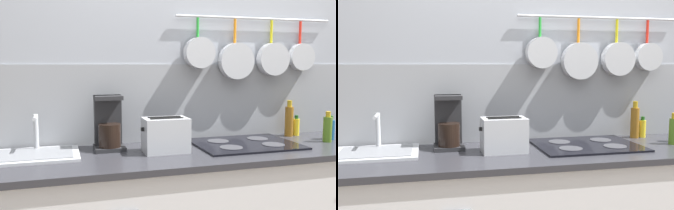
% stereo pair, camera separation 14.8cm
% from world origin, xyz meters
% --- Properties ---
extents(wall_back, '(7.20, 0.15, 2.60)m').
position_xyz_m(wall_back, '(0.00, 0.36, 1.28)').
color(wall_back, '#999EA8').
rests_on(wall_back, ground_plane).
extents(countertop, '(2.70, 0.64, 0.03)m').
position_xyz_m(countertop, '(0.00, 0.00, 0.91)').
color(countertop, '#2D2D33').
rests_on(countertop, cabinet_base).
extents(sink_basin, '(0.46, 0.36, 0.22)m').
position_xyz_m(sink_basin, '(-1.08, 0.13, 0.94)').
color(sink_basin, '#B7BABF').
rests_on(sink_basin, countertop).
extents(coffee_maker, '(0.18, 0.17, 0.32)m').
position_xyz_m(coffee_maker, '(-0.67, 0.19, 1.06)').
color(coffee_maker, '#262628').
rests_on(coffee_maker, countertop).
extents(toaster, '(0.27, 0.17, 0.20)m').
position_xyz_m(toaster, '(-0.36, 0.03, 1.02)').
color(toaster, '#B7BABF').
rests_on(toaster, countertop).
extents(cooktop, '(0.63, 0.48, 0.01)m').
position_xyz_m(cooktop, '(0.17, 0.07, 0.93)').
color(cooktop, black).
rests_on(cooktop, countertop).
extents(bottle_vinegar, '(0.06, 0.06, 0.25)m').
position_xyz_m(bottle_vinegar, '(0.60, 0.24, 1.04)').
color(bottle_vinegar, '#8C5919').
rests_on(bottle_vinegar, countertop).
extents(bottle_sesame_oil, '(0.04, 0.04, 0.14)m').
position_xyz_m(bottle_sesame_oil, '(0.66, 0.24, 0.99)').
color(bottle_sesame_oil, yellow).
rests_on(bottle_sesame_oil, countertop).
extents(bottle_olive_oil, '(0.06, 0.06, 0.20)m').
position_xyz_m(bottle_olive_oil, '(0.72, 0.00, 1.01)').
color(bottle_olive_oil, '#4C721E').
rests_on(bottle_olive_oil, countertop).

